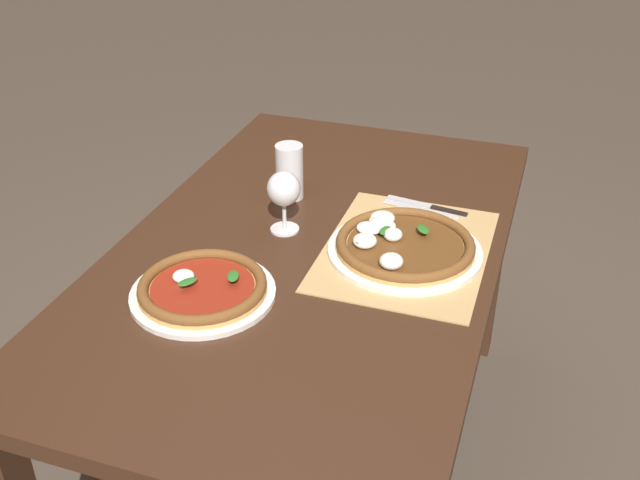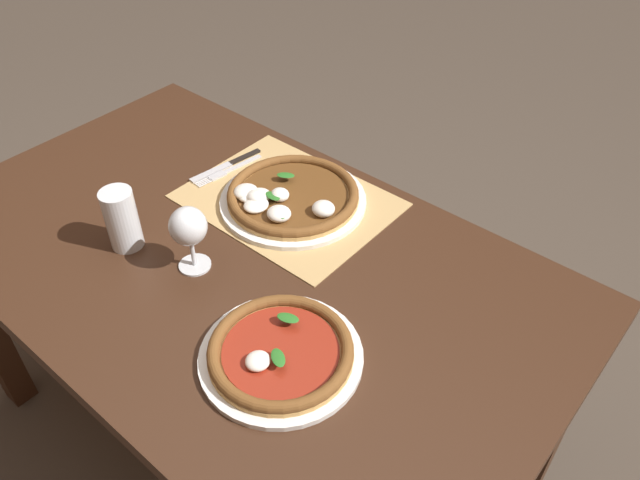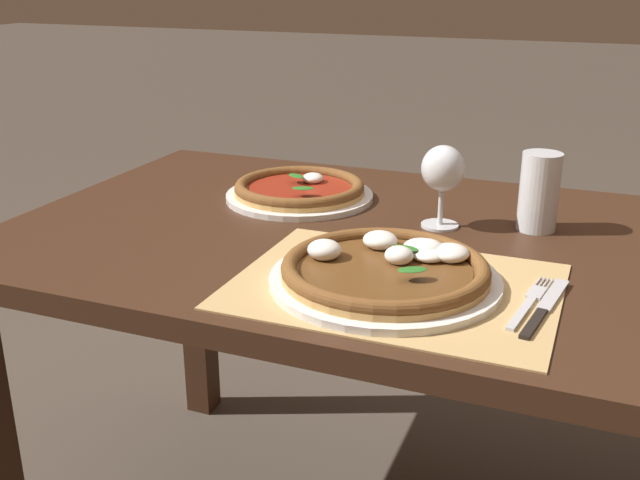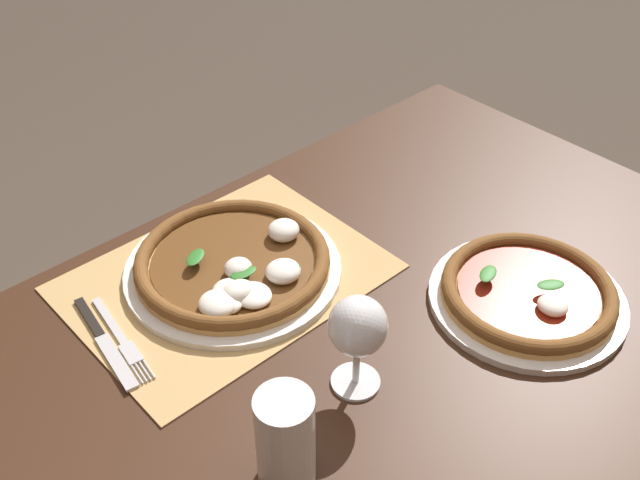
% 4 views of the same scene
% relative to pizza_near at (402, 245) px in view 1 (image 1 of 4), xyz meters
% --- Properties ---
extents(ground_plane, '(24.00, 24.00, 0.00)m').
position_rel_pizza_near_xyz_m(ground_plane, '(-0.03, 0.21, -0.76)').
color(ground_plane, '#473D33').
extents(dining_table, '(1.48, 0.87, 0.74)m').
position_rel_pizza_near_xyz_m(dining_table, '(-0.03, 0.21, -0.12)').
color(dining_table, '#382114').
rests_on(dining_table, ground).
extents(paper_placemat, '(0.49, 0.37, 0.00)m').
position_rel_pizza_near_xyz_m(paper_placemat, '(0.02, -0.01, -0.02)').
color(paper_placemat, tan).
rests_on(paper_placemat, dining_table).
extents(pizza_near, '(0.35, 0.35, 0.05)m').
position_rel_pizza_near_xyz_m(pizza_near, '(0.00, 0.00, 0.00)').
color(pizza_near, silver).
rests_on(pizza_near, paper_placemat).
extents(pizza_far, '(0.31, 0.31, 0.04)m').
position_rel_pizza_near_xyz_m(pizza_far, '(-0.30, 0.36, -0.00)').
color(pizza_far, silver).
rests_on(pizza_far, dining_table).
extents(wine_glass, '(0.08, 0.08, 0.16)m').
position_rel_pizza_near_xyz_m(wine_glass, '(0.01, 0.29, 0.08)').
color(wine_glass, silver).
rests_on(wine_glass, dining_table).
extents(pint_glass, '(0.07, 0.07, 0.15)m').
position_rel_pizza_near_xyz_m(pint_glass, '(0.18, 0.34, 0.05)').
color(pint_glass, silver).
rests_on(pint_glass, dining_table).
extents(fork, '(0.04, 0.20, 0.00)m').
position_rel_pizza_near_xyz_m(fork, '(0.21, 0.00, -0.02)').
color(fork, '#B7B7BC').
rests_on(fork, paper_placemat).
extents(knife, '(0.05, 0.22, 0.01)m').
position_rel_pizza_near_xyz_m(knife, '(0.24, -0.01, -0.02)').
color(knife, black).
rests_on(knife, paper_placemat).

